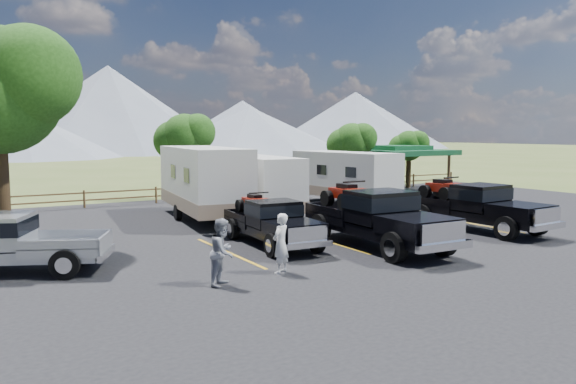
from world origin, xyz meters
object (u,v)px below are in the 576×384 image
pavilion (397,151)px  rig_right (475,205)px  rig_center (376,216)px  trailer_center (257,185)px  pickup_silver (8,243)px  person_b (223,252)px  trailer_left (204,182)px  person_a (281,243)px  rig_left (271,221)px  trailer_right (345,177)px

pavilion → rig_right: bearing=-120.0°
rig_center → trailer_center: (-0.24, 8.75, 0.44)m
pickup_silver → person_b: person_b is taller
rig_center → trailer_left: 9.53m
rig_center → person_a: (-4.83, -1.59, -0.22)m
trailer_center → rig_right: bearing=-48.4°
pavilion → trailer_center: pavilion is taller
rig_left → person_a: rig_left is taller
rig_right → pickup_silver: bearing=170.4°
trailer_right → person_b: size_ratio=4.78×
trailer_right → pickup_silver: size_ratio=1.44×
person_b → pavilion: bearing=-4.2°
rig_left → person_b: rig_left is taller
pavilion → person_b: (-20.82, -16.66, -1.84)m
trailer_center → trailer_right: 6.30m
rig_right → trailer_right: (0.11, 9.38, 0.53)m
pavilion → trailer_left: 17.90m
rig_center → trailer_left: (-2.92, 9.05, 0.68)m
rig_center → person_b: (-6.80, -1.90, -0.19)m
pavilion → person_b: 26.73m
person_b → trailer_center: bearing=15.5°
rig_left → trailer_left: 6.95m
trailer_left → person_b: 11.65m
pickup_silver → person_a: bearing=84.0°
trailer_left → pickup_silver: bearing=-135.7°
trailer_right → person_b: (-12.74, -11.89, -0.66)m
rig_left → trailer_right: 11.97m
trailer_center → trailer_right: (6.18, 1.24, 0.03)m
trailer_center → person_a: trailer_center is taller
person_a → person_b: size_ratio=0.97×
trailer_center → trailer_right: bearing=16.2°
trailer_left → person_a: 10.84m
rig_right → person_a: 10.88m
pickup_silver → trailer_right: bearing=137.5°
pavilion → trailer_center: size_ratio=0.73×
rig_center → rig_right: rig_center is taller
pavilion → pickup_silver: size_ratio=1.03×
rig_center → trailer_center: 8.76m
trailer_center → person_b: size_ratio=4.69×
rig_left → person_b: bearing=-128.9°
rig_left → trailer_left: trailer_left is taller
trailer_right → person_a: size_ratio=4.93×
rig_right → rig_center: bearing=-177.8°
trailer_left → person_a: bearing=-93.0°
rig_right → person_a: bearing=-172.0°
rig_right → trailer_left: bearing=132.4°
rig_center → trailer_center: trailer_center is taller
pavilion → person_b: size_ratio=3.42×
rig_center → pavilion: bearing=48.6°
person_b → pickup_silver: bearing=95.6°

